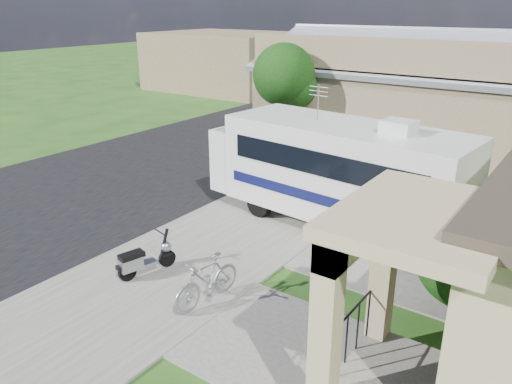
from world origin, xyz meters
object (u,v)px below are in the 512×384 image
Objects in this scene: motorhome at (335,169)px; shrub at (474,253)px; pickup_truck at (294,118)px; van at (344,92)px; garden_hose at (356,346)px; bicycle at (207,283)px; scooter at (143,260)px.

shrub is (4.28, -2.55, -0.22)m from motorhome.
pickup_truck is 0.82× the size of van.
pickup_truck is at bearing 125.19° from garden_hose.
shrub is at bearing 59.75° from garden_hose.
motorhome is 1.19× the size of van.
bicycle is 0.33× the size of pickup_truck.
shrub is 7.21× the size of garden_hose.
motorhome is 1.46× the size of pickup_truck.
scooter is 1.96m from bicycle.
motorhome is 10.92m from pickup_truck.
shrub is 7.04m from scooter.
scooter reaches higher than garden_hose.
scooter is 0.28× the size of pickup_truck.
pickup_truck reaches higher than scooter.
bicycle is at bearing 13.86° from scooter.
garden_hose is (-1.33, -2.27, -1.33)m from shrub.
bicycle is 0.27× the size of van.
motorhome reaches higher than pickup_truck.
van is 16.71× the size of garden_hose.
pickup_truck is (-6.57, 8.68, -0.91)m from motorhome.
bicycle is at bearing -172.36° from garden_hose.
motorhome reaches higher than bicycle.
van is (-7.44, 15.89, -0.71)m from motorhome.
van is at bearing 116.64° from garden_hose.
garden_hose is (9.53, -13.51, -0.64)m from pickup_truck.
shrub reaches higher than pickup_truck.
van is at bearing 120.65° from motorhome.
shrub is 2.95m from garden_hose.
shrub is at bearing 37.35° from bicycle.
pickup_truck is at bearing 122.20° from scooter.
scooter is 0.84× the size of bicycle.
shrub reaches higher than bicycle.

